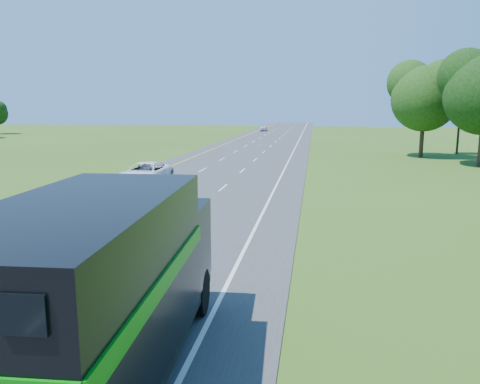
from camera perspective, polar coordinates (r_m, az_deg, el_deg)
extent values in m
cube|color=#38383A|center=(45.23, -1.42, 3.14)|extent=(15.00, 260.00, 0.04)
cube|color=yellow|center=(46.53, -8.11, 3.27)|extent=(0.15, 260.00, 0.01)
cube|color=white|center=(44.56, 5.56, 3.02)|extent=(0.15, 260.00, 0.01)
cylinder|color=black|center=(13.81, -14.98, -11.30)|extent=(0.47, 1.27, 1.25)
cylinder|color=black|center=(13.19, -5.00, -12.02)|extent=(0.47, 1.27, 1.25)
cube|color=black|center=(10.28, -15.87, -18.38)|extent=(3.27, 9.24, 0.32)
cube|color=black|center=(12.90, -10.44, -6.20)|extent=(2.90, 2.21, 2.16)
cube|color=black|center=(13.73, -9.32, -2.70)|extent=(2.50, 0.22, 0.68)
cube|color=black|center=(8.90, -18.31, -10.93)|extent=(3.23, 6.75, 3.13)
cube|color=#067B0A|center=(9.51, -26.45, -9.13)|extent=(0.44, 6.58, 0.34)
cube|color=#067B0A|center=(8.38, -9.14, -10.73)|extent=(0.44, 6.58, 0.34)
cube|color=black|center=(5.42, -24.94, -13.46)|extent=(0.51, 0.08, 0.45)
imported|color=white|center=(35.19, -11.45, 2.24)|extent=(2.85, 5.92, 1.62)
imported|color=silver|center=(112.50, 2.86, 7.80)|extent=(1.93, 4.32, 1.44)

